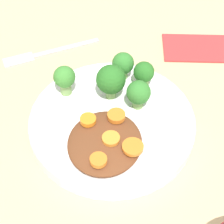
# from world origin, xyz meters

# --- Properties ---
(ground_plane) EXTENTS (4.00, 4.00, 0.00)m
(ground_plane) POSITION_xyz_m (0.00, 0.00, 0.00)
(ground_plane) COLOR tan
(plate) EXTENTS (0.24, 0.24, 0.03)m
(plate) POSITION_xyz_m (0.00, 0.00, 0.01)
(plate) COLOR white
(plate) RESTS_ON ground_plane
(stew_mound) EXTENTS (0.10, 0.11, 0.02)m
(stew_mound) POSITION_xyz_m (0.00, -0.05, 0.03)
(stew_mound) COLOR brown
(stew_mound) RESTS_ON plate
(broccoli_floret_0) EXTENTS (0.04, 0.04, 0.06)m
(broccoli_floret_0) POSITION_xyz_m (-0.01, 0.04, 0.05)
(broccoli_floret_0) COLOR #7FA85B
(broccoli_floret_0) RESTS_ON plate
(broccoli_floret_1) EXTENTS (0.03, 0.03, 0.05)m
(broccoli_floret_1) POSITION_xyz_m (-0.08, 0.04, 0.05)
(broccoli_floret_1) COLOR #7FA85B
(broccoli_floret_1) RESTS_ON plate
(broccoli_floret_2) EXTENTS (0.03, 0.03, 0.04)m
(broccoli_floret_2) POSITION_xyz_m (0.03, 0.08, 0.04)
(broccoli_floret_2) COLOR #759E51
(broccoli_floret_2) RESTS_ON plate
(broccoli_floret_3) EXTENTS (0.03, 0.03, 0.05)m
(broccoli_floret_3) POSITION_xyz_m (-0.00, 0.09, 0.05)
(broccoli_floret_3) COLOR #759E51
(broccoli_floret_3) RESTS_ON plate
(broccoli_floret_4) EXTENTS (0.04, 0.04, 0.05)m
(broccoli_floret_4) POSITION_xyz_m (0.03, 0.03, 0.05)
(broccoli_floret_4) COLOR #759E51
(broccoli_floret_4) RESTS_ON plate
(carrot_slice_0) EXTENTS (0.02, 0.02, 0.01)m
(carrot_slice_0) POSITION_xyz_m (0.01, -0.01, 0.04)
(carrot_slice_0) COLOR orange
(carrot_slice_0) RESTS_ON stew_mound
(carrot_slice_1) EXTENTS (0.02, 0.02, 0.01)m
(carrot_slice_1) POSITION_xyz_m (0.01, -0.05, 0.04)
(carrot_slice_1) COLOR orange
(carrot_slice_1) RESTS_ON stew_mound
(carrot_slice_2) EXTENTS (0.03, 0.03, 0.01)m
(carrot_slice_2) POSITION_xyz_m (0.04, -0.06, 0.04)
(carrot_slice_2) COLOR orange
(carrot_slice_2) RESTS_ON stew_mound
(carrot_slice_3) EXTENTS (0.02, 0.02, 0.01)m
(carrot_slice_3) POSITION_xyz_m (0.00, -0.09, 0.04)
(carrot_slice_3) COLOR orange
(carrot_slice_3) RESTS_ON stew_mound
(carrot_slice_4) EXTENTS (0.02, 0.02, 0.01)m
(carrot_slice_4) POSITION_xyz_m (-0.03, -0.03, 0.04)
(carrot_slice_4) COLOR orange
(carrot_slice_4) RESTS_ON stew_mound
(fork) EXTENTS (0.16, 0.11, 0.01)m
(fork) POSITION_xyz_m (-0.15, 0.14, 0.00)
(fork) COLOR #B5B5B5
(fork) RESTS_ON ground_plane
(napkin) EXTENTS (0.13, 0.09, 0.01)m
(napkin) POSITION_xyz_m (0.11, 0.21, 0.00)
(napkin) COLOR #B73333
(napkin) RESTS_ON ground_plane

